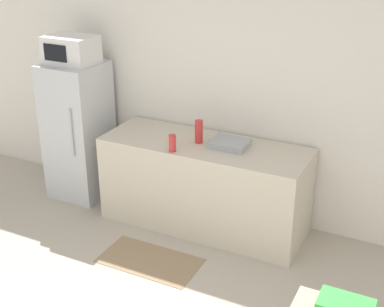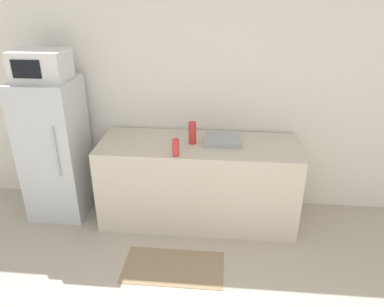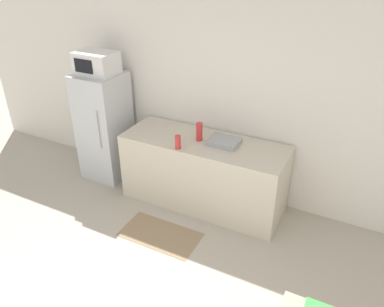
{
  "view_description": "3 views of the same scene",
  "coord_description": "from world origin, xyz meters",
  "views": [
    {
      "loc": [
        1.85,
        -1.41,
        2.79
      ],
      "look_at": [
        0.18,
        1.94,
        1.15
      ],
      "focal_mm": 50.0,
      "sensor_mm": 36.0,
      "label": 1
    },
    {
      "loc": [
        0.15,
        -0.57,
        2.34
      ],
      "look_at": [
        -0.08,
        1.87,
        1.18
      ],
      "focal_mm": 35.0,
      "sensor_mm": 36.0,
      "label": 2
    },
    {
      "loc": [
        1.54,
        -0.75,
        2.86
      ],
      "look_at": [
        0.09,
        2.09,
        1.09
      ],
      "focal_mm": 35.0,
      "sensor_mm": 36.0,
      "label": 3
    }
  ],
  "objects": [
    {
      "name": "bottle_tall",
      "position": [
        -0.16,
        2.78,
        0.97
      ],
      "size": [
        0.08,
        0.08,
        0.22
      ],
      "primitive_type": "cylinder",
      "color": "red",
      "rests_on": "counter"
    },
    {
      "name": "bottle_short",
      "position": [
        -0.29,
        2.49,
        0.94
      ],
      "size": [
        0.07,
        0.07,
        0.16
      ],
      "primitive_type": "cylinder",
      "color": "red",
      "rests_on": "counter"
    },
    {
      "name": "wall_back",
      "position": [
        0.0,
        3.18,
        1.3
      ],
      "size": [
        8.0,
        0.06,
        2.6
      ],
      "primitive_type": "cube",
      "color": "white",
      "rests_on": "ground_plane"
    },
    {
      "name": "microwave",
      "position": [
        -1.58,
        2.79,
        1.6
      ],
      "size": [
        0.49,
        0.38,
        0.27
      ],
      "color": "white",
      "rests_on": "refrigerator"
    },
    {
      "name": "refrigerator",
      "position": [
        -1.58,
        2.79,
        0.73
      ],
      "size": [
        0.57,
        0.6,
        1.46
      ],
      "color": "silver",
      "rests_on": "ground_plane"
    },
    {
      "name": "sink_basin",
      "position": [
        0.13,
        2.82,
        0.89
      ],
      "size": [
        0.35,
        0.28,
        0.06
      ],
      "primitive_type": "cube",
      "color": "#9EA3A8",
      "rests_on": "counter"
    },
    {
      "name": "kitchen_rug",
      "position": [
        -0.26,
        1.98,
        0.0
      ],
      "size": [
        0.89,
        0.48,
        0.01
      ],
      "primitive_type": "cube",
      "color": "#937A5B",
      "rests_on": "ground_plane"
    },
    {
      "name": "counter",
      "position": [
        -0.1,
        2.78,
        0.43
      ],
      "size": [
        1.97,
        0.71,
        0.86
      ],
      "primitive_type": "cube",
      "color": "beige",
      "rests_on": "ground_plane"
    }
  ]
}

